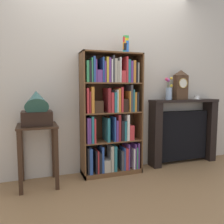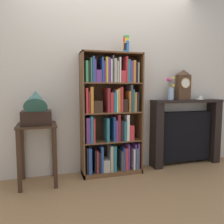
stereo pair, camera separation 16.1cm
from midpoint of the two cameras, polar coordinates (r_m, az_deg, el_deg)
The scene contains 10 objects.
ground_plane at distance 3.15m, azimuth -0.98°, elevation -15.91°, with size 7.71×6.40×0.02m, color #997047.
wall_back at distance 3.24m, azimuth -0.66°, elevation 8.42°, with size 4.71×0.08×2.60m, color beige.
bookshelf at distance 3.04m, azimuth -1.69°, elevation -1.30°, with size 0.81×0.30×1.63m.
cup_stack at distance 3.13m, azimuth 1.98°, elevation 16.59°, with size 0.08×0.08×0.23m.
side_table_left at distance 2.87m, azimuth -19.74°, elevation -7.28°, with size 0.45×0.45×0.74m.
gramophone at distance 2.76m, azimuth -20.04°, elevation 0.84°, with size 0.34×0.43×0.49m.
fireplace_mantel at distance 3.68m, azimuth 16.20°, elevation -4.81°, with size 1.12×0.23×0.99m.
mantel_clock at distance 3.55m, azimuth 15.69°, elevation 6.60°, with size 0.20×0.12×0.44m.
flower_vase at distance 3.44m, azimuth 12.81°, elevation 5.15°, with size 0.14×0.17×0.33m.
teacup_with_saucer at distance 3.74m, azimuth 19.42°, elevation 3.41°, with size 0.13×0.13×0.06m.
Camera 1 is at (-1.00, -2.74, 1.17)m, focal length 36.31 mm.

